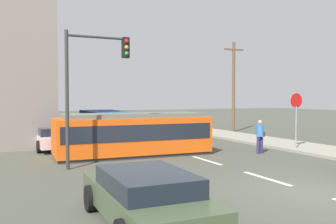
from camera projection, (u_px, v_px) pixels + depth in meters
name	position (u px, v px, depth m)	size (l,w,h in m)	color
ground_plane	(168.00, 149.00, 19.95)	(120.00, 120.00, 0.00)	#474A3F
sidewalk_curb_right	(319.00, 150.00, 19.18)	(3.20, 36.00, 0.14)	gray
lane_stripe_1	(266.00, 178.00, 12.70)	(0.16, 2.40, 0.01)	silver
lane_stripe_2	(206.00, 160.00, 16.32)	(0.16, 2.40, 0.01)	silver
lane_stripe_3	(138.00, 140.00, 24.28)	(0.16, 2.40, 0.01)	silver
lane_stripe_4	(112.00, 132.00, 29.72)	(0.16, 2.40, 0.01)	silver
streetcar_tram	(133.00, 134.00, 17.77)	(7.44, 2.82, 2.04)	#E55312
city_bus	(105.00, 122.00, 26.09)	(2.64, 6.00, 1.84)	#22458D
pedestrian_crossing	(260.00, 135.00, 18.36)	(0.50, 0.36, 1.67)	#2D2A52
parked_sedan_near	(145.00, 196.00, 8.12)	(2.09, 4.60, 1.19)	#415036
parked_sedan_mid	(54.00, 137.00, 20.05)	(2.07, 4.43, 1.19)	silver
parked_sedan_far	(43.00, 129.00, 25.76)	(2.11, 4.08, 1.19)	#A60A1A
parked_sedan_furthest	(39.00, 123.00, 31.08)	(2.09, 4.45, 1.19)	navy
stop_sign	(296.00, 109.00, 19.29)	(0.76, 0.07, 2.88)	gray
traffic_light_mast	(92.00, 74.00, 14.54)	(2.58, 0.33, 5.39)	#333333
utility_pole_mid	(234.00, 85.00, 29.88)	(1.80, 0.24, 7.27)	brown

